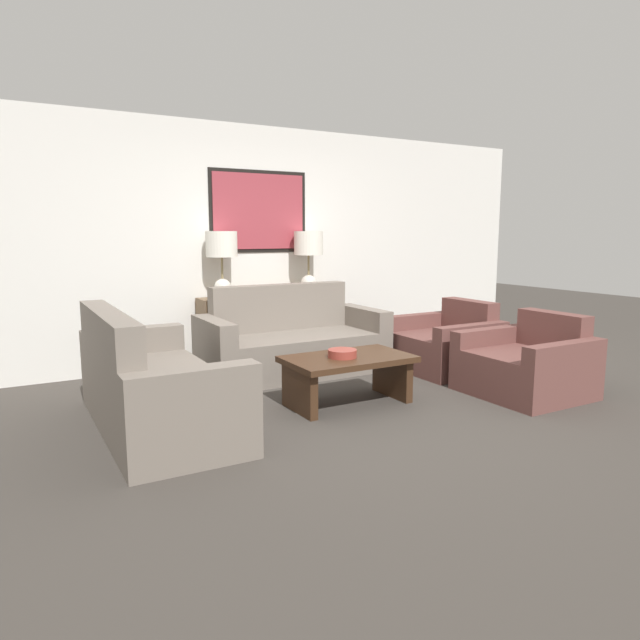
# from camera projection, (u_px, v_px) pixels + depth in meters

# --- Properties ---
(ground_plane) EXTENTS (20.00, 20.00, 0.00)m
(ground_plane) POSITION_uv_depth(u_px,v_px,m) (370.00, 409.00, 4.79)
(ground_plane) COLOR #3D3833
(back_wall) EXTENTS (7.66, 0.12, 2.65)m
(back_wall) POSITION_uv_depth(u_px,v_px,m) (258.00, 244.00, 6.57)
(back_wall) COLOR silver
(back_wall) RESTS_ON ground_plane
(console_table) EXTENTS (1.56, 0.36, 0.76)m
(console_table) POSITION_uv_depth(u_px,v_px,m) (268.00, 329.00, 6.49)
(console_table) COLOR brown
(console_table) RESTS_ON ground_plane
(table_lamp_left) EXTENTS (0.34, 0.34, 0.72)m
(table_lamp_left) POSITION_uv_depth(u_px,v_px,m) (222.00, 252.00, 6.10)
(table_lamp_left) COLOR silver
(table_lamp_left) RESTS_ON console_table
(table_lamp_right) EXTENTS (0.34, 0.34, 0.72)m
(table_lamp_right) POSITION_uv_depth(u_px,v_px,m) (309.00, 251.00, 6.62)
(table_lamp_right) COLOR silver
(table_lamp_right) RESTS_ON console_table
(couch_by_back_wall) EXTENTS (1.92, 0.86, 0.91)m
(couch_by_back_wall) POSITION_uv_depth(u_px,v_px,m) (292.00, 344.00, 5.99)
(couch_by_back_wall) COLOR slate
(couch_by_back_wall) RESTS_ON ground_plane
(couch_by_side) EXTENTS (0.86, 1.92, 0.91)m
(couch_by_side) POSITION_uv_depth(u_px,v_px,m) (152.00, 389.00, 4.28)
(couch_by_side) COLOR slate
(couch_by_side) RESTS_ON ground_plane
(coffee_table) EXTENTS (1.07, 0.64, 0.42)m
(coffee_table) POSITION_uv_depth(u_px,v_px,m) (348.00, 370.00, 4.89)
(coffee_table) COLOR #3D2616
(coffee_table) RESTS_ON ground_plane
(decorative_bowl) EXTENTS (0.25, 0.25, 0.07)m
(decorative_bowl) POSITION_uv_depth(u_px,v_px,m) (342.00, 353.00, 4.82)
(decorative_bowl) COLOR #93382D
(decorative_bowl) RESTS_ON coffee_table
(armchair_near_back_wall) EXTENTS (0.92, 0.98, 0.73)m
(armchair_near_back_wall) POSITION_uv_depth(u_px,v_px,m) (445.00, 346.00, 6.14)
(armchair_near_back_wall) COLOR brown
(armchair_near_back_wall) RESTS_ON ground_plane
(armchair_near_camera) EXTENTS (0.92, 0.98, 0.73)m
(armchair_near_camera) POSITION_uv_depth(u_px,v_px,m) (527.00, 366.00, 5.20)
(armchair_near_camera) COLOR brown
(armchair_near_camera) RESTS_ON ground_plane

